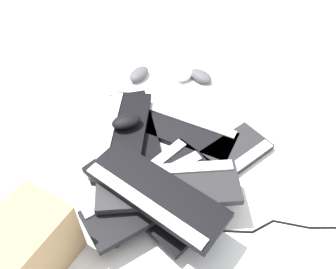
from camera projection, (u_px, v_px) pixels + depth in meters
The scene contains 16 objects.
ground_plane at pixel (181, 141), 1.41m from camera, with size 3.20×3.20×0.00m, color white.
keyboard_0 at pixel (151, 187), 1.25m from camera, with size 0.45×0.20×0.03m.
keyboard_1 at pixel (217, 165), 1.31m from camera, with size 0.46×0.24×0.03m.
keyboard_2 at pixel (178, 129), 1.43m from camera, with size 0.24×0.46×0.03m.
keyboard_3 at pixel (135, 133), 1.41m from camera, with size 0.39×0.44×0.03m.
keyboard_4 at pixel (143, 195), 1.20m from camera, with size 0.20×0.45×0.03m.
keyboard_5 at pixel (153, 197), 1.15m from camera, with size 0.46×0.29×0.03m.
keyboard_6 at pixel (168, 186), 1.15m from camera, with size 0.41×0.42×0.03m.
keyboard_7 at pixel (155, 193), 1.10m from camera, with size 0.16×0.44×0.03m.
keyboard_8 at pixel (123, 135), 1.37m from camera, with size 0.45×0.37×0.03m.
mouse_0 at pixel (201, 76), 1.63m from camera, with size 0.11×0.07×0.04m, color #4C4C51.
mouse_1 at pixel (126, 121), 1.36m from camera, with size 0.11×0.07×0.04m, color black.
mouse_2 at pixel (139, 74), 1.64m from camera, with size 0.11×0.07×0.04m, color #4C4C51.
mouse_3 at pixel (185, 74), 1.64m from camera, with size 0.11×0.07×0.04m, color silver.
cable_0 at pixel (268, 230), 1.16m from camera, with size 0.36×0.51×0.01m.
cardboard_box at pixel (24, 251), 1.00m from camera, with size 0.27×0.17×0.21m, color tan.
Camera 1 is at (0.75, 0.53, 1.06)m, focal length 40.00 mm.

